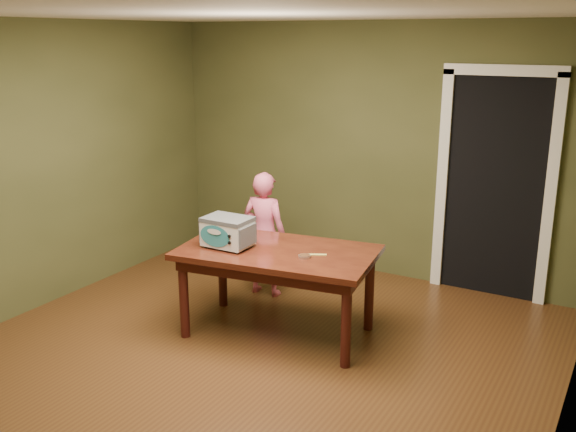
{
  "coord_description": "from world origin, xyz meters",
  "views": [
    {
      "loc": [
        2.55,
        -3.61,
        2.45
      ],
      "look_at": [
        -0.1,
        1.0,
        0.95
      ],
      "focal_mm": 40.0,
      "sensor_mm": 36.0,
      "label": 1
    }
  ],
  "objects": [
    {
      "name": "dining_table",
      "position": [
        -0.02,
        0.69,
        0.65
      ],
      "size": [
        1.72,
        1.13,
        0.75
      ],
      "rotation": [
        0.0,
        0.0,
        0.15
      ],
      "color": "#33110B",
      "rests_on": "floor"
    },
    {
      "name": "floor",
      "position": [
        0.0,
        0.0,
        0.0
      ],
      "size": [
        5.0,
        5.0,
        0.0
      ],
      "primitive_type": "plane",
      "color": "#503016",
      "rests_on": "ground"
    },
    {
      "name": "baking_pan",
      "position": [
        0.27,
        0.62,
        0.76
      ],
      "size": [
        0.1,
        0.1,
        0.02
      ],
      "color": "silver",
      "rests_on": "dining_table"
    },
    {
      "name": "doorway",
      "position": [
        1.3,
        2.78,
        1.06
      ],
      "size": [
        1.1,
        0.66,
        2.25
      ],
      "color": "black",
      "rests_on": "ground"
    },
    {
      "name": "child",
      "position": [
        -0.58,
        1.38,
        0.61
      ],
      "size": [
        0.47,
        0.32,
        1.22
      ],
      "primitive_type": "imported",
      "rotation": [
        0.0,
        0.0,
        3.22
      ],
      "color": "#DB5A7C",
      "rests_on": "floor"
    },
    {
      "name": "spatula",
      "position": [
        0.31,
        0.72,
        0.75
      ],
      "size": [
        0.17,
        0.11,
        0.01
      ],
      "primitive_type": "cube",
      "rotation": [
        0.0,
        0.0,
        0.48
      ],
      "color": "#DAD05F",
      "rests_on": "dining_table"
    },
    {
      "name": "room_shell",
      "position": [
        0.0,
        0.0,
        1.71
      ],
      "size": [
        4.52,
        5.02,
        2.61
      ],
      "color": "#4D4F2A",
      "rests_on": "ground"
    },
    {
      "name": "toy_oven",
      "position": [
        -0.42,
        0.54,
        0.89
      ],
      "size": [
        0.42,
        0.29,
        0.26
      ],
      "rotation": [
        0.0,
        0.0,
        0.01
      ],
      "color": "#4C4F54",
      "rests_on": "dining_table"
    }
  ]
}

